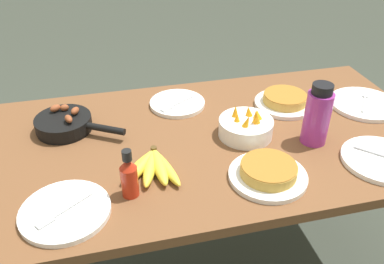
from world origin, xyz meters
TOP-DOWN VIEW (x-y plane):
  - dining_table at (0.00, 0.00)m, footprint 1.73×0.84m
  - banana_bunch at (-0.16, -0.14)m, footprint 0.19×0.20m
  - skillet at (-0.42, 0.16)m, footprint 0.31×0.23m
  - frittata_plate_center at (0.41, 0.14)m, footprint 0.23×0.23m
  - frittata_plate_side at (0.17, -0.26)m, footprint 0.24×0.24m
  - empty_plate_near_front at (0.56, -0.27)m, footprint 0.25×0.25m
  - empty_plate_far_left at (-0.42, -0.27)m, footprint 0.25×0.25m
  - empty_plate_far_right at (-0.00, 0.25)m, footprint 0.22×0.22m
  - empty_plate_mid_edge at (0.71, 0.07)m, footprint 0.27×0.27m
  - fruit_bowl_mango at (0.19, -0.02)m, footprint 0.19×0.19m
  - water_bottle at (0.40, -0.11)m, footprint 0.09×0.09m
  - hot_sauce_bottle at (-0.24, -0.23)m, footprint 0.05×0.05m

SIDE VIEW (x-z plane):
  - dining_table at x=0.00m, z-range 0.27..0.99m
  - empty_plate_mid_edge at x=0.71m, z-range 0.72..0.74m
  - empty_plate_far_left at x=-0.42m, z-range 0.72..0.74m
  - empty_plate_near_front at x=0.56m, z-range 0.72..0.74m
  - empty_plate_far_right at x=0.00m, z-range 0.72..0.74m
  - banana_bunch at x=-0.16m, z-range 0.72..0.76m
  - frittata_plate_center at x=0.41m, z-range 0.72..0.77m
  - frittata_plate_side at x=0.17m, z-range 0.72..0.77m
  - skillet at x=-0.42m, z-range 0.71..0.79m
  - fruit_bowl_mango at x=0.19m, z-range 0.70..0.82m
  - hot_sauce_bottle at x=-0.24m, z-range 0.71..0.87m
  - water_bottle at x=0.40m, z-range 0.72..0.94m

